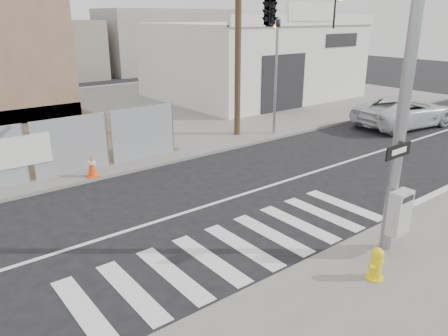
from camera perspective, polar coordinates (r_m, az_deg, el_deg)
ground at (r=12.68m, az=-4.98°, el=-5.79°), size 100.00×100.00×0.00m
sidewalk_far at (r=25.04m, az=-23.04°, el=5.52°), size 50.00×20.00×0.12m
signal_pole at (r=11.59m, az=11.03°, el=16.09°), size 0.96×5.87×7.00m
far_signal_pole at (r=20.23m, az=6.86°, el=13.82°), size 0.16×0.20×5.60m
concrete_wall_right at (r=24.51m, az=-25.26°, el=12.87°), size 5.50×1.30×8.00m
auto_shop at (r=30.48m, az=3.65°, el=13.92°), size 12.00×10.20×5.95m
utility_pole_right at (r=19.79m, az=1.87°, el=18.82°), size 1.60×0.28×10.00m
fire_hydrant at (r=9.83m, az=19.27°, el=-11.68°), size 0.49×0.49×0.72m
suv at (r=24.09m, az=22.55°, el=6.86°), size 5.93×3.31×1.57m
traffic_cone_d at (r=15.60m, az=-16.87°, el=0.24°), size 0.40×0.40×0.76m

